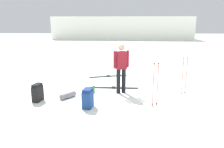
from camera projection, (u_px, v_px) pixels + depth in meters
The scene contains 11 objects.
ground_plane at pixel (112, 94), 7.41m from camera, with size 80.00×80.00×0.00m, color white.
distant_snow_ridge at pixel (122, 28), 31.62m from camera, with size 19.58×5.00×3.17m, color white.
skier_standing at pixel (121, 66), 7.30m from camera, with size 0.53×0.34×1.70m.
ski_pair_near at pixel (108, 76), 9.77m from camera, with size 1.72×0.65×0.05m.
ski_pair_far at pixel (113, 88), 8.05m from camera, with size 1.84×0.24×0.05m.
backpack_large_dark at pixel (88, 98), 6.16m from camera, with size 0.31×0.41×0.56m.
backpack_bright at pixel (38, 93), 6.67m from camera, with size 0.28×0.41×0.55m.
ski_poles_planted_near at pixel (185, 74), 7.17m from camera, with size 0.21×0.11×1.28m.
ski_poles_planted_far at pixel (156, 82), 6.17m from camera, with size 0.20×0.11×1.29m.
sleeping_mat_rolled at pixel (68, 95), 6.98m from camera, with size 0.18×0.18×0.55m, color slate.
thermos_bottle at pixel (94, 89), 7.48m from camera, with size 0.07×0.07×0.26m, color #23712B.
Camera 1 is at (0.21, -7.04, 2.39)m, focal length 34.62 mm.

